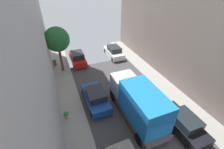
# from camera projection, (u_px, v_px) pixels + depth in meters

# --- Properties ---
(parked_car_left_4) EXTENTS (1.78, 4.20, 1.57)m
(parked_car_left_4) POSITION_uv_depth(u_px,v_px,m) (96.00, 98.00, 14.18)
(parked_car_left_4) COLOR #194799
(parked_car_left_4) RESTS_ON ground
(parked_car_left_5) EXTENTS (1.78, 4.20, 1.57)m
(parked_car_left_5) POSITION_uv_depth(u_px,v_px,m) (77.00, 58.00, 20.86)
(parked_car_left_5) COLOR red
(parked_car_left_5) RESTS_ON ground
(parked_car_right_3) EXTENTS (1.78, 4.20, 1.57)m
(parked_car_right_3) POSITION_uv_depth(u_px,v_px,m) (183.00, 123.00, 11.72)
(parked_car_right_3) COLOR black
(parked_car_right_3) RESTS_ON ground
(parked_car_right_4) EXTENTS (1.78, 4.20, 1.57)m
(parked_car_right_4) POSITION_uv_depth(u_px,v_px,m) (114.00, 52.00, 22.54)
(parked_car_right_4) COLOR white
(parked_car_right_4) RESTS_ON ground
(delivery_truck) EXTENTS (2.26, 6.60, 3.38)m
(delivery_truck) POSITION_uv_depth(u_px,v_px,m) (138.00, 102.00, 12.16)
(delivery_truck) COLOR #4C4C51
(delivery_truck) RESTS_ON ground
(street_tree_2) EXTENTS (2.81, 2.81, 5.48)m
(street_tree_2) POSITION_uv_depth(u_px,v_px,m) (57.00, 40.00, 17.05)
(street_tree_2) COLOR brown
(street_tree_2) RESTS_ON sidewalk_left
(potted_plant_0) EXTENTS (0.47, 0.47, 0.80)m
(potted_plant_0) POSITION_uv_depth(u_px,v_px,m) (55.00, 62.00, 20.14)
(potted_plant_0) COLOR brown
(potted_plant_0) RESTS_ON sidewalk_left
(potted_plant_4) EXTENTS (0.41, 0.41, 0.74)m
(potted_plant_4) POSITION_uv_depth(u_px,v_px,m) (66.00, 115.00, 12.66)
(potted_plant_4) COLOR #B2A899
(potted_plant_4) RESTS_ON sidewalk_left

